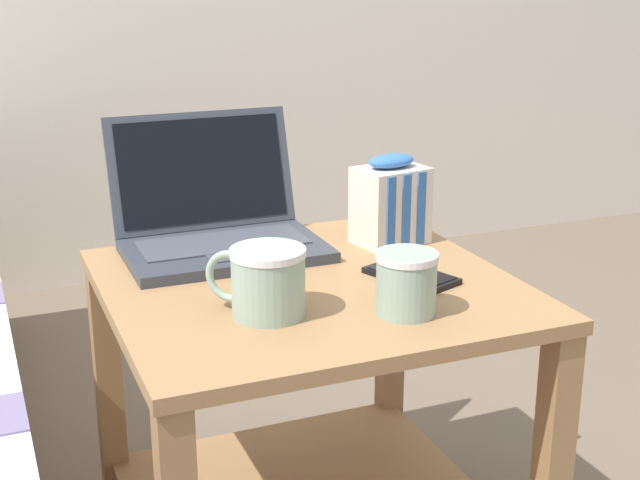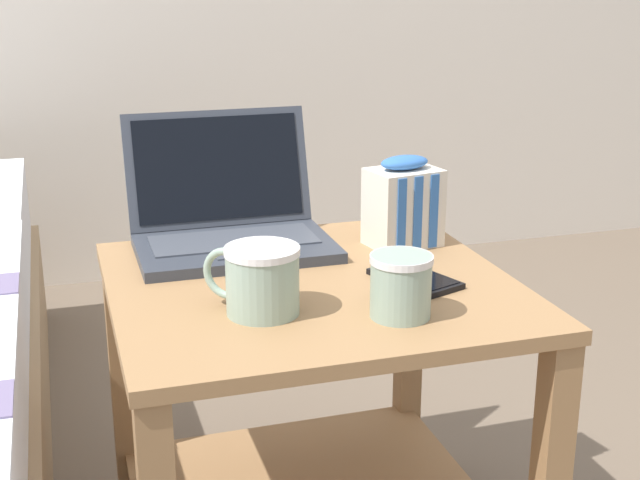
{
  "view_description": "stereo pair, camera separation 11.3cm",
  "coord_description": "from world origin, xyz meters",
  "px_view_note": "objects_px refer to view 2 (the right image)",
  "views": [
    {
      "loc": [
        -0.47,
        -1.19,
        1.01
      ],
      "look_at": [
        0.0,
        -0.04,
        0.62
      ],
      "focal_mm": 50.0,
      "sensor_mm": 36.0,
      "label": 1
    },
    {
      "loc": [
        -0.36,
        -1.23,
        1.01
      ],
      "look_at": [
        0.0,
        -0.04,
        0.62
      ],
      "focal_mm": 50.0,
      "sensor_mm": 36.0,
      "label": 2
    }
  ],
  "objects_px": {
    "laptop": "(230,221)",
    "cell_phone": "(415,278)",
    "mug_front_left": "(400,282)",
    "mug_front_right": "(261,277)",
    "snack_bag": "(403,204)"
  },
  "relations": [
    {
      "from": "mug_front_right",
      "to": "cell_phone",
      "type": "relative_size",
      "value": 0.8
    },
    {
      "from": "laptop",
      "to": "cell_phone",
      "type": "distance_m",
      "value": 0.35
    },
    {
      "from": "cell_phone",
      "to": "mug_front_right",
      "type": "bearing_deg",
      "value": -167.89
    },
    {
      "from": "laptop",
      "to": "cell_phone",
      "type": "bearing_deg",
      "value": -47.7
    },
    {
      "from": "snack_bag",
      "to": "laptop",
      "type": "bearing_deg",
      "value": 164.0
    },
    {
      "from": "laptop",
      "to": "snack_bag",
      "type": "bearing_deg",
      "value": -16.0
    },
    {
      "from": "laptop",
      "to": "mug_front_left",
      "type": "height_order",
      "value": "laptop"
    },
    {
      "from": "laptop",
      "to": "cell_phone",
      "type": "relative_size",
      "value": 2.05
    },
    {
      "from": "cell_phone",
      "to": "mug_front_left",
      "type": "bearing_deg",
      "value": -121.67
    },
    {
      "from": "mug_front_right",
      "to": "laptop",
      "type": "bearing_deg",
      "value": 86.38
    },
    {
      "from": "laptop",
      "to": "cell_phone",
      "type": "height_order",
      "value": "laptop"
    },
    {
      "from": "mug_front_left",
      "to": "snack_bag",
      "type": "xyz_separation_m",
      "value": [
        0.13,
        0.3,
        0.02
      ]
    },
    {
      "from": "snack_bag",
      "to": "cell_phone",
      "type": "xyz_separation_m",
      "value": [
        -0.05,
        -0.18,
        -0.07
      ]
    },
    {
      "from": "laptop",
      "to": "mug_front_right",
      "type": "height_order",
      "value": "laptop"
    },
    {
      "from": "laptop",
      "to": "snack_bag",
      "type": "height_order",
      "value": "laptop"
    }
  ]
}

